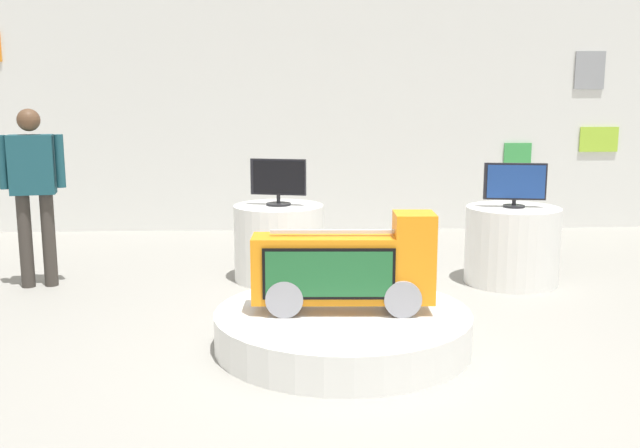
% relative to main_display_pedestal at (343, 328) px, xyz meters
% --- Properties ---
extents(ground_plane, '(30.00, 30.00, 0.00)m').
position_rel_main_display_pedestal_xyz_m(ground_plane, '(0.07, -0.38, -0.13)').
color(ground_plane, gray).
extents(back_wall_display, '(11.39, 0.13, 3.36)m').
position_rel_main_display_pedestal_xyz_m(back_wall_display, '(0.07, 4.43, 1.55)').
color(back_wall_display, silver).
rests_on(back_wall_display, ground).
extents(main_display_pedestal, '(1.78, 1.78, 0.25)m').
position_rel_main_display_pedestal_xyz_m(main_display_pedestal, '(0.00, 0.00, 0.00)').
color(main_display_pedestal, silver).
rests_on(main_display_pedestal, ground).
extents(novelty_firetruck_tv, '(1.25, 0.39, 0.69)m').
position_rel_main_display_pedestal_xyz_m(novelty_firetruck_tv, '(0.02, -0.01, 0.42)').
color(novelty_firetruck_tv, gray).
rests_on(novelty_firetruck_tv, main_display_pedestal).
extents(display_pedestal_left_rear, '(0.86, 0.86, 0.71)m').
position_rel_main_display_pedestal_xyz_m(display_pedestal_left_rear, '(1.70, 1.64, 0.23)').
color(display_pedestal_left_rear, silver).
rests_on(display_pedestal_left_rear, ground).
extents(tv_on_left_rear, '(0.56, 0.20, 0.41)m').
position_rel_main_display_pedestal_xyz_m(tv_on_left_rear, '(1.70, 1.64, 0.81)').
color(tv_on_left_rear, black).
rests_on(tv_on_left_rear, display_pedestal_left_rear).
extents(display_pedestal_center_rear, '(0.85, 0.85, 0.71)m').
position_rel_main_display_pedestal_xyz_m(display_pedestal_center_rear, '(-0.47, 1.86, 0.23)').
color(display_pedestal_center_rear, silver).
rests_on(display_pedestal_center_rear, ground).
extents(tv_on_center_rear, '(0.52, 0.23, 0.44)m').
position_rel_main_display_pedestal_xyz_m(tv_on_center_rear, '(-0.47, 1.86, 0.82)').
color(tv_on_center_rear, black).
rests_on(tv_on_center_rear, display_pedestal_center_rear).
extents(shopper_browsing_near_truck, '(0.55, 0.27, 1.62)m').
position_rel_main_display_pedestal_xyz_m(shopper_browsing_near_truck, '(-2.66, 1.70, 0.82)').
color(shopper_browsing_near_truck, '#38332D').
rests_on(shopper_browsing_near_truck, ground).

